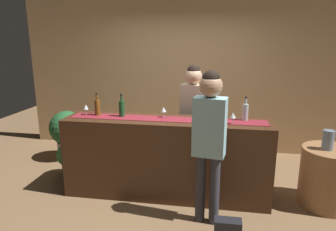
{
  "coord_description": "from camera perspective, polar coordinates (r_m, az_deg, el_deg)",
  "views": [
    {
      "loc": [
        0.64,
        -3.71,
        2.02
      ],
      "look_at": [
        0.02,
        0.0,
        1.09
      ],
      "focal_mm": 32.7,
      "sensor_mm": 36.0,
      "label": 1
    }
  ],
  "objects": [
    {
      "name": "ground_plane",
      "position": [
        4.28,
        -0.28,
        -14.31
      ],
      "size": [
        10.0,
        10.0,
        0.0
      ],
      "primitive_type": "plane",
      "color": "brown"
    },
    {
      "name": "wine_bottle_green",
      "position": [
        4.04,
        -8.62,
        1.33
      ],
      "size": [
        0.07,
        0.07,
        0.3
      ],
      "color": "#194723",
      "rests_on": "bar_counter"
    },
    {
      "name": "customer_sipping",
      "position": [
        3.29,
        7.72,
        -3.03
      ],
      "size": [
        0.37,
        0.25,
        1.73
      ],
      "rotation": [
        0.0,
        0.0,
        -0.16
      ],
      "color": "#33333D",
      "rests_on": "ground"
    },
    {
      "name": "wine_bottle_amber",
      "position": [
        4.17,
        -13.04,
        1.54
      ],
      "size": [
        0.07,
        0.07,
        0.3
      ],
      "color": "brown",
      "rests_on": "bar_counter"
    },
    {
      "name": "potted_plant_small",
      "position": [
        4.91,
        -18.04,
        -7.41
      ],
      "size": [
        0.35,
        0.35,
        0.51
      ],
      "color": "#4C4C51",
      "rests_on": "ground"
    },
    {
      "name": "bar_counter",
      "position": [
        4.05,
        -0.28,
        -7.83
      ],
      "size": [
        2.64,
        0.6,
        1.04
      ],
      "primitive_type": "cube",
      "color": "#3D2314",
      "rests_on": "ground"
    },
    {
      "name": "round_side_table",
      "position": [
        4.34,
        27.74,
        -10.17
      ],
      "size": [
        0.68,
        0.68,
        0.74
      ],
      "primitive_type": "cylinder",
      "color": "#996B42",
      "rests_on": "ground"
    },
    {
      "name": "wine_bottle_clear",
      "position": [
        3.92,
        14.21,
        0.69
      ],
      "size": [
        0.07,
        0.07,
        0.3
      ],
      "color": "#B2C6C1",
      "rests_on": "bar_counter"
    },
    {
      "name": "wine_glass_near_customer",
      "position": [
        4.23,
        -15.07,
        1.49
      ],
      "size": [
        0.07,
        0.07,
        0.14
      ],
      "color": "silver",
      "rests_on": "bar_counter"
    },
    {
      "name": "bartender",
      "position": [
        4.42,
        4.65,
        1.06
      ],
      "size": [
        0.38,
        0.27,
        1.69
      ],
      "rotation": [
        0.0,
        0.0,
        2.92
      ],
      "color": "#26262B",
      "rests_on": "ground"
    },
    {
      "name": "potted_plant_tall",
      "position": [
        5.53,
        -18.31,
        -2.86
      ],
      "size": [
        0.58,
        0.58,
        0.85
      ],
      "color": "#9E9389",
      "rests_on": "ground"
    },
    {
      "name": "back_wall",
      "position": [
        5.68,
        3.0,
        8.12
      ],
      "size": [
        6.0,
        0.12,
        2.9
      ],
      "primitive_type": "cube",
      "color": "tan",
      "rests_on": "ground"
    },
    {
      "name": "wine_glass_far_end",
      "position": [
        3.95,
        -0.83,
        1.09
      ],
      "size": [
        0.07,
        0.07,
        0.14
      ],
      "color": "silver",
      "rests_on": "bar_counter"
    },
    {
      "name": "counter_runner_cloth",
      "position": [
        3.89,
        -0.29,
        -0.66
      ],
      "size": [
        2.51,
        0.28,
        0.01
      ],
      "primitive_type": "cube",
      "color": "maroon",
      "rests_on": "bar_counter"
    },
    {
      "name": "vase_on_side_table",
      "position": [
        4.13,
        27.68,
        -4.07
      ],
      "size": [
        0.13,
        0.13,
        0.24
      ],
      "primitive_type": "cylinder",
      "color": "slate",
      "rests_on": "round_side_table"
    },
    {
      "name": "wine_glass_mid_counter",
      "position": [
        3.72,
        12.01,
        -0.04
      ],
      "size": [
        0.07,
        0.07,
        0.14
      ],
      "color": "silver",
      "rests_on": "bar_counter"
    },
    {
      "name": "handbag",
      "position": [
        3.45,
        11.06,
        -20.1
      ],
      "size": [
        0.28,
        0.14,
        0.22
      ],
      "primitive_type": "cube",
      "color": "black",
      "rests_on": "ground"
    }
  ]
}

